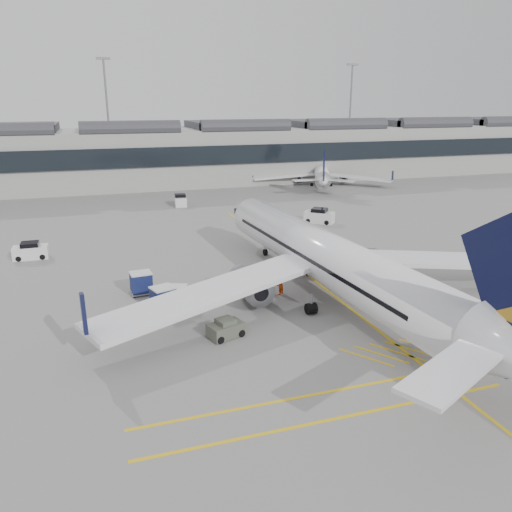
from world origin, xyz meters
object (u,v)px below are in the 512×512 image
object	(u,v)px
airliner_main	(331,261)
pushback_tug	(226,329)
baggage_cart_a	(252,278)
ramp_agent_b	(279,285)
ramp_agent_a	(252,287)
belt_loader	(319,268)

from	to	relation	value
airliner_main	pushback_tug	world-z (taller)	airliner_main
airliner_main	baggage_cart_a	xyz separation A→B (m)	(-5.44, 4.99, -2.65)
ramp_agent_b	pushback_tug	distance (m)	9.44
baggage_cart_a	ramp_agent_a	xyz separation A→B (m)	(-0.66, -2.20, -0.02)
belt_loader	pushback_tug	bearing A→B (deg)	-124.06
belt_loader	pushback_tug	world-z (taller)	belt_loader
belt_loader	ramp_agent_b	size ratio (longest dim) A/B	2.64
belt_loader	baggage_cart_a	size ratio (longest dim) A/B	2.74
ramp_agent_b	airliner_main	bearing A→B (deg)	109.04
ramp_agent_b	pushback_tug	size ratio (longest dim) A/B	0.61
baggage_cart_a	ramp_agent_a	bearing A→B (deg)	-102.67
ramp_agent_a	pushback_tug	distance (m)	8.14
airliner_main	belt_loader	xyz separation A→B (m)	(2.12, 6.54, -3.02)
baggage_cart_a	ramp_agent_b	bearing A→B (deg)	-50.07
belt_loader	pushback_tug	size ratio (longest dim) A/B	1.61
ramp_agent_b	pushback_tug	bearing A→B (deg)	8.55
pushback_tug	baggage_cart_a	bearing A→B (deg)	43.26
baggage_cart_a	pushback_tug	world-z (taller)	baggage_cart_a
airliner_main	baggage_cart_a	world-z (taller)	airliner_main
baggage_cart_a	pushback_tug	size ratio (longest dim) A/B	0.59
pushback_tug	ramp_agent_a	bearing A→B (deg)	40.08
belt_loader	airliner_main	bearing A→B (deg)	-92.72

